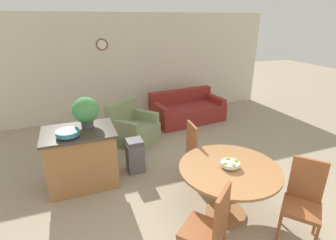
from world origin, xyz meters
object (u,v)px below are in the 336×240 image
at_px(dining_chair_near_right, 303,198).
at_px(trash_bin, 135,156).
at_px(potted_plant, 86,111).
at_px(armchair, 132,129).
at_px(kitchen_island, 82,157).
at_px(fruit_bowl, 230,164).
at_px(dining_table, 229,179).
at_px(dining_chair_near_left, 210,226).
at_px(dining_chair_far_side, 198,150).
at_px(teal_bowl, 68,133).
at_px(couch, 187,110).

distance_m(dining_chair_near_right, trash_bin, 2.67).
distance_m(potted_plant, armchair, 1.73).
xyz_separation_m(trash_bin, armchair, (0.23, 1.18, 0.00)).
bearing_deg(kitchen_island, dining_chair_near_right, -41.34).
relative_size(dining_chair_near_right, fruit_bowl, 4.22).
relative_size(dining_table, trash_bin, 2.19).
distance_m(dining_chair_near_left, trash_bin, 2.21).
bearing_deg(fruit_bowl, dining_table, 114.98).
height_order(dining_chair_near_right, fruit_bowl, dining_chair_near_right).
height_order(dining_chair_far_side, teal_bowl, teal_bowl).
bearing_deg(kitchen_island, teal_bowl, -129.65).
bearing_deg(dining_chair_near_left, dining_chair_near_right, -39.71).
distance_m(dining_chair_far_side, armchair, 1.97).
distance_m(dining_chair_near_left, armchair, 3.38).
xyz_separation_m(fruit_bowl, potted_plant, (-1.62, 1.62, 0.39)).
xyz_separation_m(fruit_bowl, couch, (1.01, 3.50, -0.54)).
bearing_deg(teal_bowl, potted_plant, 45.13).
xyz_separation_m(dining_table, trash_bin, (-0.89, 1.55, -0.29)).
distance_m(dining_chair_near_left, dining_chair_far_side, 1.65).
relative_size(dining_chair_far_side, fruit_bowl, 4.22).
xyz_separation_m(dining_table, couch, (1.01, 3.50, -0.31)).
height_order(dining_table, dining_chair_near_left, dining_chair_near_left).
height_order(trash_bin, couch, couch).
bearing_deg(kitchen_island, dining_table, -39.99).
bearing_deg(fruit_bowl, couch, 73.94).
xyz_separation_m(dining_chair_near_left, dining_chair_far_side, (0.63, 1.53, 0.00)).
bearing_deg(potted_plant, kitchen_island, -140.81).
bearing_deg(dining_chair_near_right, kitchen_island, 8.79).
bearing_deg(teal_bowl, armchair, 48.28).
bearing_deg(teal_bowl, dining_chair_far_side, -12.30).
bearing_deg(dining_table, dining_chair_near_right, -44.84).
relative_size(dining_chair_near_left, kitchen_island, 0.94).
bearing_deg(potted_plant, dining_table, -44.94).
distance_m(kitchen_island, trash_bin, 0.91).
height_order(dining_chair_near_right, couch, dining_chair_near_right).
bearing_deg(teal_bowl, dining_chair_near_left, -56.48).
bearing_deg(fruit_bowl, trash_bin, 119.77).
distance_m(dining_chair_near_right, dining_chair_far_side, 1.65).
xyz_separation_m(dining_chair_far_side, teal_bowl, (-1.92, 0.42, 0.44)).
relative_size(dining_chair_near_right, armchair, 0.86).
height_order(potted_plant, trash_bin, potted_plant).
bearing_deg(kitchen_island, couch, 35.88).
xyz_separation_m(dining_chair_near_left, teal_bowl, (-1.29, 1.95, 0.44)).
relative_size(dining_chair_near_left, armchair, 0.86).
height_order(dining_table, dining_chair_far_side, dining_chair_far_side).
bearing_deg(dining_chair_near_left, dining_table, 5.29).
bearing_deg(teal_bowl, trash_bin, 12.88).
relative_size(dining_chair_near_right, trash_bin, 1.71).
bearing_deg(fruit_bowl, dining_chair_near_right, -44.81).
bearing_deg(dining_table, dining_chair_far_side, 90.16).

